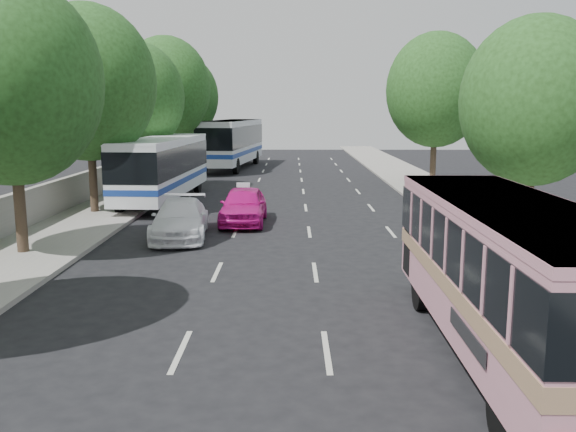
{
  "coord_description": "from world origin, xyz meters",
  "views": [
    {
      "loc": [
        0.29,
        -13.42,
        4.73
      ],
      "look_at": [
        0.2,
        4.48,
        1.6
      ],
      "focal_mm": 38.0,
      "sensor_mm": 36.0,
      "label": 1
    }
  ],
  "objects_px": {
    "pink_taxi": "(244,205)",
    "tour_coach_front": "(163,164)",
    "pink_bus": "(509,263)",
    "white_pickup": "(180,219)",
    "tour_coach_rear": "(232,139)"
  },
  "relations": [
    {
      "from": "pink_taxi",
      "to": "tour_coach_rear",
      "type": "height_order",
      "value": "tour_coach_rear"
    },
    {
      "from": "pink_bus",
      "to": "tour_coach_rear",
      "type": "distance_m",
      "value": 39.68
    },
    {
      "from": "pink_bus",
      "to": "white_pickup",
      "type": "bearing_deg",
      "value": 127.19
    },
    {
      "from": "tour_coach_rear",
      "to": "pink_taxi",
      "type": "bearing_deg",
      "value": -76.97
    },
    {
      "from": "pink_taxi",
      "to": "white_pickup",
      "type": "xyz_separation_m",
      "value": [
        -2.15,
        -2.89,
        -0.07
      ]
    },
    {
      "from": "pink_bus",
      "to": "white_pickup",
      "type": "xyz_separation_m",
      "value": [
        -8.26,
        11.16,
        -1.18
      ]
    },
    {
      "from": "tour_coach_rear",
      "to": "tour_coach_front",
      "type": "bearing_deg",
      "value": -88.95
    },
    {
      "from": "pink_taxi",
      "to": "tour_coach_rear",
      "type": "xyz_separation_m",
      "value": [
        -2.81,
        24.61,
        1.57
      ]
    },
    {
      "from": "white_pickup",
      "to": "tour_coach_rear",
      "type": "xyz_separation_m",
      "value": [
        -0.66,
        27.5,
        1.64
      ]
    },
    {
      "from": "tour_coach_front",
      "to": "tour_coach_rear",
      "type": "xyz_separation_m",
      "value": [
        1.78,
        18.58,
        0.34
      ]
    },
    {
      "from": "pink_taxi",
      "to": "pink_bus",
      "type": "bearing_deg",
      "value": -65.82
    },
    {
      "from": "pink_bus",
      "to": "pink_taxi",
      "type": "distance_m",
      "value": 15.36
    },
    {
      "from": "pink_bus",
      "to": "tour_coach_rear",
      "type": "bearing_deg",
      "value": 103.68
    },
    {
      "from": "pink_taxi",
      "to": "tour_coach_front",
      "type": "bearing_deg",
      "value": 127.93
    },
    {
      "from": "white_pickup",
      "to": "pink_bus",
      "type": "bearing_deg",
      "value": -58.61
    }
  ]
}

